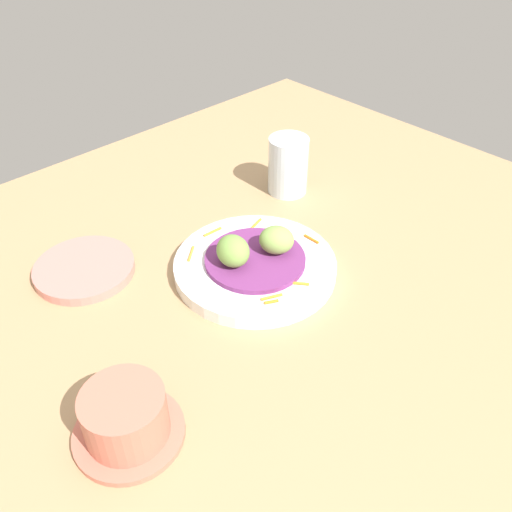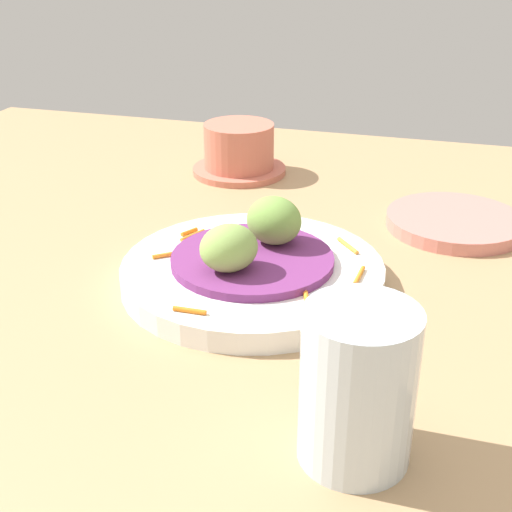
{
  "view_description": "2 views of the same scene",
  "coord_description": "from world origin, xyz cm",
  "px_view_note": "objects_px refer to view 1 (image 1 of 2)",
  "views": [
    {
      "loc": [
        -46.78,
        -40.0,
        54.47
      ],
      "look_at": [
        -4.68,
        4.0,
        6.03
      ],
      "focal_mm": 38.81,
      "sensor_mm": 36.0,
      "label": 1
    },
    {
      "loc": [
        49.67,
        21.26,
        31.75
      ],
      "look_at": [
        -3.37,
        5.54,
        5.0
      ],
      "focal_mm": 48.82,
      "sensor_mm": 36.0,
      "label": 2
    }
  ],
  "objects_px": {
    "guac_scoop_left": "(233,251)",
    "guac_scoop_center": "(276,240)",
    "terracotta_bowl": "(126,418)",
    "side_plate_small": "(84,269)",
    "water_glass": "(288,165)",
    "main_plate": "(255,267)"
  },
  "relations": [
    {
      "from": "terracotta_bowl",
      "to": "water_glass",
      "type": "height_order",
      "value": "water_glass"
    },
    {
      "from": "guac_scoop_left",
      "to": "side_plate_small",
      "type": "bearing_deg",
      "value": 133.01
    },
    {
      "from": "terracotta_bowl",
      "to": "side_plate_small",
      "type": "bearing_deg",
      "value": 69.0
    },
    {
      "from": "main_plate",
      "to": "guac_scoop_left",
      "type": "height_order",
      "value": "guac_scoop_left"
    },
    {
      "from": "guac_scoop_center",
      "to": "terracotta_bowl",
      "type": "height_order",
      "value": "guac_scoop_center"
    },
    {
      "from": "side_plate_small",
      "to": "water_glass",
      "type": "bearing_deg",
      "value": -7.08
    },
    {
      "from": "side_plate_small",
      "to": "terracotta_bowl",
      "type": "xyz_separation_m",
      "value": [
        -0.11,
        -0.28,
        0.02
      ]
    },
    {
      "from": "side_plate_small",
      "to": "water_glass",
      "type": "distance_m",
      "value": 0.38
    },
    {
      "from": "guac_scoop_left",
      "to": "guac_scoop_center",
      "type": "xyz_separation_m",
      "value": [
        0.06,
        -0.02,
        -0.0
      ]
    },
    {
      "from": "terracotta_bowl",
      "to": "main_plate",
      "type": "bearing_deg",
      "value": 20.0
    },
    {
      "from": "main_plate",
      "to": "water_glass",
      "type": "xyz_separation_m",
      "value": [
        0.2,
        0.12,
        0.04
      ]
    },
    {
      "from": "guac_scoop_center",
      "to": "terracotta_bowl",
      "type": "xyz_separation_m",
      "value": [
        -0.32,
        -0.09,
        -0.02
      ]
    },
    {
      "from": "guac_scoop_left",
      "to": "guac_scoop_center",
      "type": "height_order",
      "value": "guac_scoop_left"
    },
    {
      "from": "water_glass",
      "to": "side_plate_small",
      "type": "bearing_deg",
      "value": 172.92
    },
    {
      "from": "side_plate_small",
      "to": "guac_scoop_left",
      "type": "bearing_deg",
      "value": -46.99
    },
    {
      "from": "guac_scoop_center",
      "to": "terracotta_bowl",
      "type": "distance_m",
      "value": 0.33
    },
    {
      "from": "main_plate",
      "to": "guac_scoop_left",
      "type": "relative_size",
      "value": 4.58
    },
    {
      "from": "guac_scoop_center",
      "to": "water_glass",
      "type": "xyz_separation_m",
      "value": [
        0.17,
        0.14,
        0.0
      ]
    },
    {
      "from": "guac_scoop_left",
      "to": "terracotta_bowl",
      "type": "distance_m",
      "value": 0.28
    },
    {
      "from": "side_plate_small",
      "to": "terracotta_bowl",
      "type": "distance_m",
      "value": 0.3
    },
    {
      "from": "guac_scoop_left",
      "to": "guac_scoop_center",
      "type": "distance_m",
      "value": 0.07
    },
    {
      "from": "terracotta_bowl",
      "to": "water_glass",
      "type": "bearing_deg",
      "value": 25.25
    }
  ]
}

